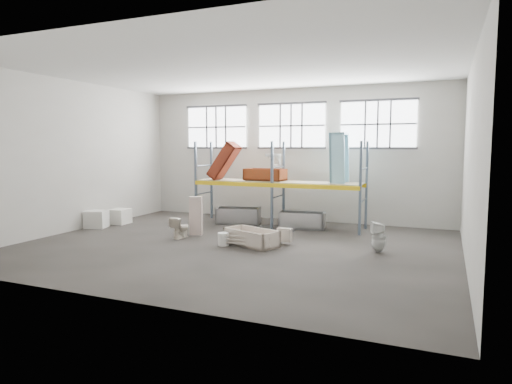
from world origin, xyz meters
The scene contains 34 objects.
floor centered at (0.00, 0.00, -0.05)m, with size 12.00×10.00×0.10m, color #48433E.
ceiling centered at (0.00, 0.00, 5.05)m, with size 12.00×10.00×0.10m, color silver.
wall_back centered at (0.00, 5.05, 2.50)m, with size 12.00×0.10×5.00m, color #AEABA1.
wall_front centered at (0.00, -5.05, 2.50)m, with size 12.00×0.10×5.00m, color #ACA99F.
wall_left centered at (-6.05, 0.00, 2.50)m, with size 0.10×10.00×5.00m, color #B4B1A7.
wall_right centered at (6.05, 0.00, 2.50)m, with size 0.10×10.00×5.00m, color #B1AFA4.
window_left centered at (-3.20, 4.94, 3.60)m, with size 2.60×0.04×1.60m, color white.
window_mid centered at (0.00, 4.94, 3.60)m, with size 2.60×0.04×1.60m, color white.
window_right centered at (3.20, 4.94, 3.60)m, with size 2.60×0.04×1.60m, color white.
rack_upright_la centered at (-3.00, 2.90, 1.50)m, with size 0.08×0.08×3.00m, color slate.
rack_upright_lb centered at (-3.00, 4.10, 1.50)m, with size 0.08×0.08×3.00m, color slate.
rack_upright_ma centered at (0.00, 2.90, 1.50)m, with size 0.08×0.08×3.00m, color slate.
rack_upright_mb centered at (0.00, 4.10, 1.50)m, with size 0.08×0.08×3.00m, color slate.
rack_upright_ra centered at (3.00, 2.90, 1.50)m, with size 0.08×0.08×3.00m, color slate.
rack_upright_rb centered at (3.00, 4.10, 1.50)m, with size 0.08×0.08×3.00m, color slate.
rack_beam_front centered at (0.00, 2.90, 1.50)m, with size 6.00×0.10×0.14m, color yellow.
rack_beam_back centered at (0.00, 4.10, 1.50)m, with size 6.00×0.10×0.14m, color yellow.
shelf_deck centered at (0.00, 3.50, 1.58)m, with size 5.90×1.10×0.03m, color gray.
wet_patch centered at (0.00, 2.70, 0.00)m, with size 1.80×1.80×0.00m, color black.
bathtub_beige centered at (0.41, 0.17, 0.24)m, with size 1.60×0.75×0.47m, color beige, non-canonical shape.
cistern_spare centered at (1.24, 0.68, 0.28)m, with size 0.41×0.20×0.39m, color beige.
sink_in_tub centered at (0.61, 0.50, 0.16)m, with size 0.46×0.46×0.16m, color beige.
toilet_beige centered at (-2.03, 0.29, 0.33)m, with size 0.37×0.65×0.66m, color silver.
cistern_tall centered at (-1.85, 0.94, 0.62)m, with size 0.40×0.26×1.23m, color beige.
toilet_white centered at (3.89, 0.74, 0.42)m, with size 0.37×0.38×0.83m, color white.
steel_tub_left centered at (-1.51, 3.39, 0.29)m, with size 1.59×0.74×0.58m, color #9A9DA0, non-canonical shape.
steel_tub_right centered at (0.95, 3.38, 0.28)m, with size 1.54×0.72×0.57m, color #AAAEB3, non-canonical shape.
rust_tub_flat centered at (-0.51, 3.55, 1.82)m, with size 1.47×0.69×0.41m, color #96270D, non-canonical shape.
rust_tub_tilted centered at (-2.02, 3.28, 2.29)m, with size 1.45×0.68×0.41m, color maroon, non-canonical shape.
sink_on_shelf centered at (-0.10, 3.27, 2.09)m, with size 0.59×0.45×0.52m, color silver.
blue_tub_upright centered at (2.14, 3.67, 2.40)m, with size 1.78×0.83×0.50m, color #8ECCE1, non-canonical shape.
bucket centered at (-0.32, -0.14, 0.19)m, with size 0.32×0.32×0.37m, color silver.
carton_near centered at (-5.70, 0.66, 0.30)m, with size 0.70×0.60×0.60m, color silver.
carton_far centered at (-5.50, 1.64, 0.27)m, with size 0.65×0.65×0.54m, color silver.
Camera 1 is at (5.48, -11.47, 2.85)m, focal length 31.64 mm.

